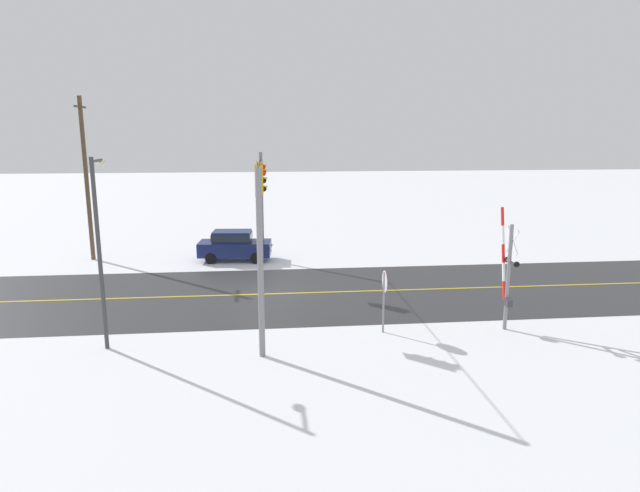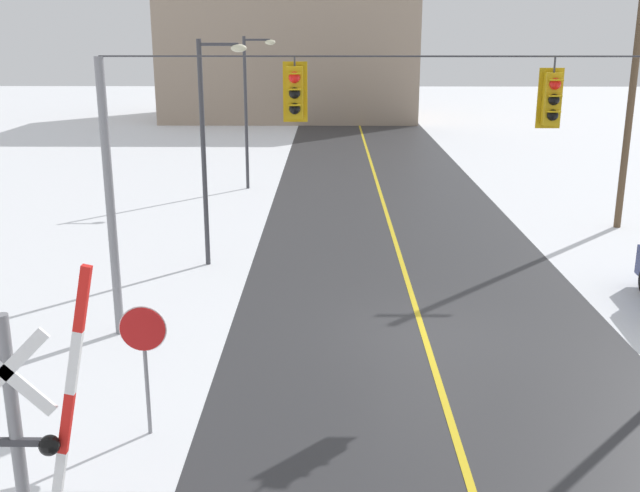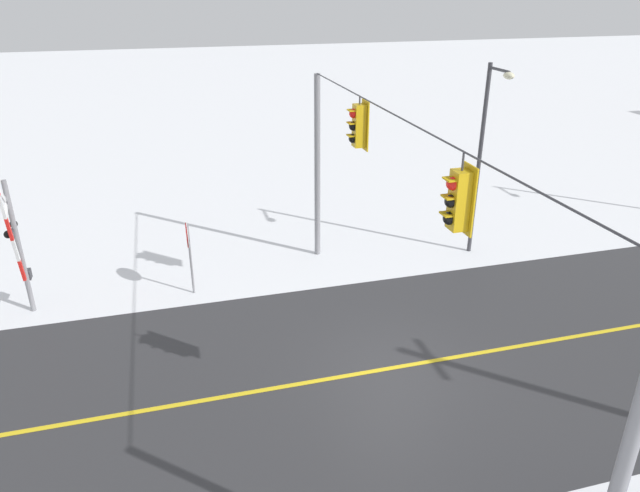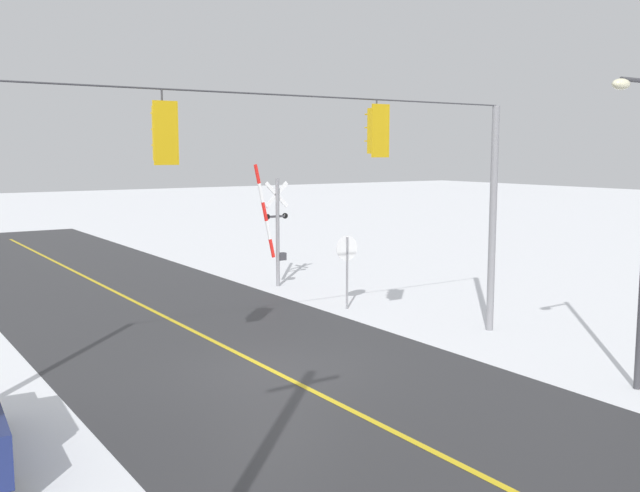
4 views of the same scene
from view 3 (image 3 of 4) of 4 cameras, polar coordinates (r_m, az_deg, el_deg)
The scene contains 7 objects.
ground_plane at distance 14.98m, azimuth 6.93°, elevation -11.80°, with size 160.00×160.00×0.00m, color white.
road_asphalt at distance 17.86m, azimuth 25.27°, elevation -7.73°, with size 9.00×80.00×0.01m, color #303033.
lane_centre_line at distance 17.86m, azimuth 25.27°, elevation -7.71°, with size 0.14×72.00×0.01m, color gold.
signal_span at distance 13.07m, azimuth 7.65°, elevation 2.97°, with size 14.20×0.47×6.22m.
stop_sign at distance 17.83m, azimuth -12.76°, elevation 0.35°, with size 0.80×0.09×2.35m.
railroad_crossing at distance 18.19m, azimuth -27.57°, elevation 0.44°, with size 1.44×0.31×4.52m.
streetlamp_near at distance 20.14m, azimuth 15.78°, elevation 9.48°, with size 1.39×0.28×6.50m.
Camera 3 is at (11.08, -4.89, 8.82)m, focal length 32.73 mm.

